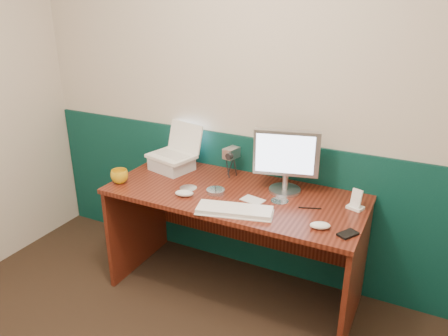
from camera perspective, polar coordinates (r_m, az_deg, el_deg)
The scene contains 19 objects.
back_wall at distance 2.88m, azimuth 4.70°, elevation 8.67°, with size 3.50×0.04×2.50m, color beige.
wainscot at distance 3.13m, azimuth 4.19°, elevation -4.85°, with size 3.48×0.02×1.00m, color #072E30.
desk at distance 2.91m, azimuth 1.34°, elevation -9.92°, with size 1.60×0.70×0.75m, color #3E130B.
laptop_riser at distance 3.07m, azimuth -6.85°, elevation 0.56°, with size 0.26×0.22×0.09m, color silver.
laptop at distance 3.02m, azimuth -6.99°, elevation 3.57°, with size 0.30×0.23×0.25m, color white, non-canonical shape.
monitor at distance 2.69m, azimuth 8.15°, elevation 0.82°, with size 0.40×0.11×0.40m, color #A9A9AD, non-canonical shape.
keyboard at distance 2.48m, azimuth 1.38°, elevation -5.60°, with size 0.43×0.14×0.02m, color white.
mouse_right at distance 2.38m, azimuth 12.44°, elevation -7.33°, with size 0.11×0.06×0.04m, color white.
mouse_left at distance 2.68m, azimuth -5.20°, elevation -3.30°, with size 0.12×0.07×0.04m, color silver.
mug at distance 2.93m, azimuth -13.49°, elevation -1.06°, with size 0.11×0.11×0.09m, color gold.
camcorder at distance 2.93m, azimuth 0.96°, elevation 0.81°, with size 0.09×0.13×0.21m, color silver, non-canonical shape.
cd_spindle at distance 2.72m, azimuth -1.11°, elevation -3.04°, with size 0.11×0.11×0.02m, color #AFB5BF.
cd_loose_a at distance 2.80m, azimuth -4.69°, elevation -2.60°, with size 0.11×0.11×0.00m, color silver.
cd_loose_b at distance 2.64m, azimuth 7.28°, elevation -4.25°, with size 0.11×0.11×0.00m, color #B6BBC7.
pen at distance 2.58m, azimuth 11.16°, elevation -5.15°, with size 0.01×0.01×0.13m, color black.
papers at distance 2.63m, azimuth 3.77°, elevation -4.18°, with size 0.13×0.09×0.00m, color silver.
dock at distance 2.64m, azimuth 16.77°, elevation -4.95°, with size 0.09×0.07×0.02m, color white.
music_player at distance 2.61m, azimuth 16.91°, elevation -3.76°, with size 0.06×0.01×0.10m, color white.
pda at distance 2.36m, azimuth 15.88°, elevation -8.29°, with size 0.06×0.11×0.01m, color black.
Camera 1 is at (1.04, -0.85, 1.92)m, focal length 35.00 mm.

